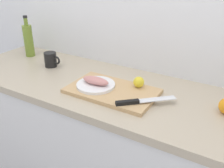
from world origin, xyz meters
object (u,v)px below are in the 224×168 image
cutting_board (112,91)px  white_plate (96,85)px  chef_knife (138,101)px  olive_oil_bottle (28,40)px  lemon_0 (139,82)px  coffee_mug_0 (51,60)px  fish_fillet (96,81)px

cutting_board → white_plate: 0.09m
chef_knife → olive_oil_bottle: olive_oil_bottle is taller
lemon_0 → olive_oil_bottle: (-0.90, 0.10, 0.07)m
chef_knife → olive_oil_bottle: bearing=123.0°
white_plate → olive_oil_bottle: bearing=163.7°
coffee_mug_0 → chef_knife: bearing=-13.8°
chef_knife → coffee_mug_0: size_ratio=1.98×
white_plate → coffee_mug_0: bearing=163.5°
fish_fillet → coffee_mug_0: size_ratio=1.30×
white_plate → chef_knife: chef_knife is taller
fish_fillet → olive_oil_bottle: size_ratio=0.54×
cutting_board → coffee_mug_0: size_ratio=3.88×
white_plate → coffee_mug_0: 0.45m
chef_knife → cutting_board: bearing=119.3°
white_plate → coffee_mug_0: (-0.43, 0.13, 0.02)m
cutting_board → white_plate: (-0.09, -0.01, 0.02)m
fish_fillet → lemon_0: bearing=28.5°
white_plate → fish_fillet: 0.03m
white_plate → coffee_mug_0: size_ratio=1.73×
fish_fillet → lemon_0: 0.22m
lemon_0 → olive_oil_bottle: 0.91m
cutting_board → coffee_mug_0: coffee_mug_0 is taller
cutting_board → fish_fillet: size_ratio=2.99×
lemon_0 → coffee_mug_0: size_ratio=0.49×
white_plate → lemon_0: bearing=28.5°
olive_oil_bottle → coffee_mug_0: olive_oil_bottle is taller
olive_oil_bottle → coffee_mug_0: size_ratio=2.42×
white_plate → chef_knife: bearing=-9.4°
white_plate → olive_oil_bottle: 0.74m
cutting_board → coffee_mug_0: (-0.52, 0.11, 0.04)m
chef_knife → olive_oil_bottle: size_ratio=0.82×
lemon_0 → fish_fillet: bearing=-151.5°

